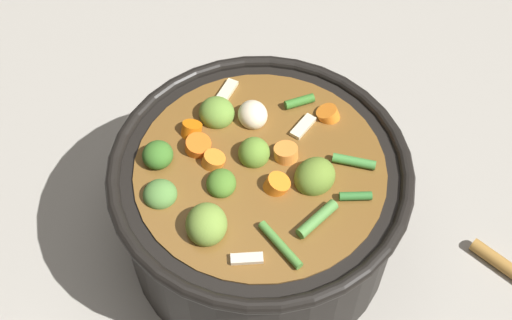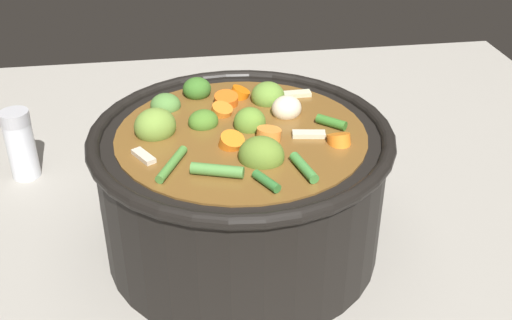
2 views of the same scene
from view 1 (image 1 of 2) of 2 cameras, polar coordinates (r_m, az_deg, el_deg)
name	(u,v)px [view 1 (image 1 of 2)]	position (r m, az deg, el deg)	size (l,w,h in m)	color
ground_plane	(259,237)	(0.77, 0.30, -6.54)	(1.10, 1.10, 0.00)	#9E998E
cooking_pot	(259,202)	(0.70, 0.30, -3.56)	(0.30, 0.30, 0.16)	black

